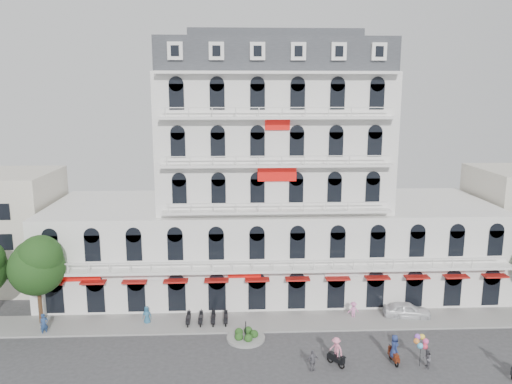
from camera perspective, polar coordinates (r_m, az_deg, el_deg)
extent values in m
plane|color=#38383A|center=(38.23, 3.85, -20.55)|extent=(120.00, 120.00, 0.00)
cube|color=gray|center=(46.05, 2.59, -14.57)|extent=(53.00, 4.00, 0.16)
cube|color=silver|center=(52.79, 1.78, -5.97)|extent=(45.00, 14.00, 9.00)
cube|color=silver|center=(50.63, 1.86, 6.01)|extent=(22.00, 12.00, 13.00)
cube|color=#2D3035|center=(50.53, 1.92, 15.08)|extent=(21.56, 11.76, 3.00)
cube|color=#2D3035|center=(50.69, 1.93, 17.22)|extent=(15.84, 8.64, 0.80)
cube|color=#A41814|center=(46.05, 2.47, -9.92)|extent=(40.50, 1.00, 0.15)
cube|color=red|center=(44.89, 2.42, 2.11)|extent=(3.50, 0.10, 1.40)
cylinder|color=gray|center=(43.20, -1.18, -16.34)|extent=(3.20, 3.20, 0.24)
cylinder|color=black|center=(42.85, -1.18, -15.42)|extent=(0.08, 0.08, 1.40)
sphere|color=#194316|center=(43.07, -0.21, -15.94)|extent=(0.70, 0.70, 0.70)
sphere|color=#194316|center=(43.65, -0.90, -15.55)|extent=(0.70, 0.70, 0.70)
sphere|color=#194316|center=(43.42, -1.96, -15.71)|extent=(0.70, 0.70, 0.70)
sphere|color=#194316|center=(42.69, -1.97, -16.21)|extent=(0.70, 0.70, 0.70)
sphere|color=#194316|center=(42.46, -0.88, -16.36)|extent=(0.70, 0.70, 0.70)
cylinder|color=#382314|center=(48.73, -23.44, -11.73)|extent=(0.36, 0.36, 3.74)
sphere|color=#123916|center=(47.56, -23.77, -7.94)|extent=(4.76, 4.76, 4.76)
sphere|color=#123916|center=(46.78, -23.43, -6.80)|extent=(3.74, 3.74, 3.74)
sphere|color=#123916|center=(47.77, -24.15, -7.03)|extent=(3.40, 3.40, 3.40)
imported|color=silver|center=(48.63, 16.86, -12.79)|extent=(4.37, 2.18, 1.43)
cube|color=#642511|center=(41.09, 15.46, -17.64)|extent=(0.50, 1.53, 0.35)
torus|color=black|center=(41.66, 15.13, -17.62)|extent=(0.18, 0.61, 0.60)
torus|color=black|center=(40.79, 15.76, -18.33)|extent=(0.18, 0.61, 0.60)
imported|color=navy|center=(40.71, 15.52, -16.64)|extent=(0.67, 0.95, 1.83)
cube|color=black|center=(39.87, 9.11, -18.31)|extent=(1.21, 1.39, 0.35)
torus|color=black|center=(39.70, 9.74, -18.92)|extent=(0.47, 0.54, 0.60)
torus|color=black|center=(40.31, 8.47, -18.38)|extent=(0.47, 0.54, 0.60)
imported|color=pink|center=(39.48, 9.15, -17.29)|extent=(1.26, 1.34, 1.81)
imported|color=#2A5D7E|center=(46.39, -12.37, -13.60)|extent=(0.84, 0.57, 1.67)
imported|color=slate|center=(38.85, 6.50, -18.60)|extent=(1.02, 0.53, 1.67)
imported|color=pink|center=(47.24, 11.06, -13.11)|extent=(1.10, 0.72, 1.60)
imported|color=navy|center=(47.05, -23.06, -13.76)|extent=(0.82, 0.79, 1.90)
imported|color=#58565D|center=(41.02, 18.94, -17.54)|extent=(0.85, 0.93, 1.57)
cylinder|color=black|center=(41.03, 18.26, -17.15)|extent=(0.04, 0.04, 2.00)
sphere|color=#E54C99|center=(40.69, 18.83, -15.85)|extent=(0.44, 0.44, 0.44)
sphere|color=yellow|center=(40.79, 18.45, -15.43)|extent=(0.44, 0.44, 0.44)
sphere|color=#994CD8|center=(40.66, 17.98, -15.46)|extent=(0.44, 0.44, 0.44)
sphere|color=orange|center=(40.44, 17.87, -15.91)|extent=(0.44, 0.44, 0.44)
sphere|color=#4CB2E5|center=(40.35, 18.25, -16.36)|extent=(0.44, 0.44, 0.44)
sphere|color=#D8334C|center=(40.49, 18.73, -16.37)|extent=(0.44, 0.44, 0.44)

